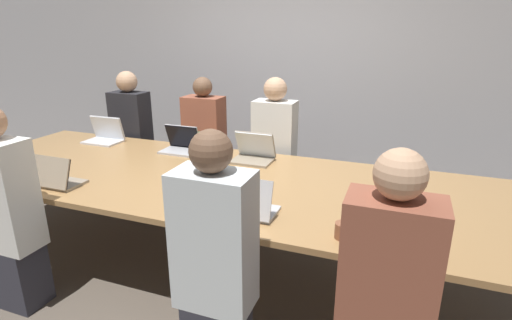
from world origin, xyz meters
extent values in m
plane|color=brown|center=(0.00, 0.00, 0.00)|extent=(24.00, 24.00, 0.00)
cube|color=#ADADB2|center=(0.00, 1.95, 1.40)|extent=(12.00, 0.06, 2.80)
cube|color=#9E7547|center=(0.00, 0.00, 0.71)|extent=(4.49, 1.53, 0.04)
cylinder|color=#4C4C51|center=(-2.06, 0.58, 0.35)|extent=(0.08, 0.08, 0.69)
cylinder|color=#4C4C51|center=(2.06, 0.58, 0.35)|extent=(0.08, 0.08, 0.69)
cube|color=gray|center=(0.16, 0.46, 0.74)|extent=(0.34, 0.25, 0.02)
cube|color=gray|center=(0.16, 0.55, 0.87)|extent=(0.35, 0.12, 0.24)
cube|color=silver|center=(0.16, 0.53, 0.87)|extent=(0.34, 0.11, 0.23)
cube|color=#2D2D38|center=(0.19, 0.97, 0.23)|extent=(0.32, 0.24, 0.45)
cube|color=silver|center=(0.19, 0.97, 0.82)|extent=(0.40, 0.24, 0.73)
sphere|color=tan|center=(0.19, 0.97, 1.30)|extent=(0.22, 0.22, 0.22)
cylinder|color=green|center=(-0.10, 0.33, 0.83)|extent=(0.06, 0.06, 0.18)
cylinder|color=green|center=(-0.10, 0.33, 0.94)|extent=(0.03, 0.03, 0.04)
cube|color=#B7B7BC|center=(0.49, -0.47, 0.74)|extent=(0.36, 0.24, 0.02)
cube|color=#B7B7BC|center=(0.49, -0.56, 0.87)|extent=(0.36, 0.08, 0.24)
cube|color=#0F1933|center=(0.49, -0.55, 0.87)|extent=(0.36, 0.08, 0.23)
cube|color=silver|center=(0.51, -1.00, 0.82)|extent=(0.40, 0.24, 0.73)
sphere|color=brown|center=(0.51, -1.00, 1.29)|extent=(0.21, 0.21, 0.21)
cube|color=#B7B7BC|center=(-0.58, 0.48, 0.74)|extent=(0.33, 0.23, 0.02)
cube|color=#B7B7BC|center=(-0.58, 0.57, 0.87)|extent=(0.33, 0.09, 0.23)
cube|color=black|center=(-0.58, 0.56, 0.86)|extent=(0.33, 0.08, 0.22)
cube|color=#2D2D38|center=(-0.56, 0.95, 0.23)|extent=(0.32, 0.24, 0.45)
cube|color=brown|center=(-0.56, 0.95, 0.82)|extent=(0.40, 0.24, 0.73)
sphere|color=brown|center=(-0.56, 0.95, 1.28)|extent=(0.20, 0.20, 0.20)
cylinder|color=green|center=(-0.32, 0.42, 0.83)|extent=(0.07, 0.07, 0.19)
cylinder|color=green|center=(-0.32, 0.42, 0.95)|extent=(0.03, 0.03, 0.04)
cube|color=silver|center=(-1.48, 0.50, 0.74)|extent=(0.36, 0.23, 0.02)
cube|color=silver|center=(-1.48, 0.60, 0.87)|extent=(0.37, 0.06, 0.24)
cube|color=silver|center=(-1.48, 0.59, 0.87)|extent=(0.36, 0.06, 0.23)
cube|color=#2D2D38|center=(-1.46, 0.94, 0.23)|extent=(0.32, 0.24, 0.45)
cube|color=#232328|center=(-1.46, 0.94, 0.82)|extent=(0.40, 0.24, 0.73)
sphere|color=tan|center=(-1.46, 0.94, 1.30)|extent=(0.22, 0.22, 0.22)
cube|color=#B7B7BC|center=(1.33, -0.57, 0.74)|extent=(0.31, 0.21, 0.02)
cube|color=#B7B7BC|center=(1.33, -0.67, 0.86)|extent=(0.31, 0.04, 0.22)
cube|color=silver|center=(1.33, -0.66, 0.86)|extent=(0.31, 0.04, 0.21)
cube|color=brown|center=(1.35, -1.02, 0.82)|extent=(0.40, 0.24, 0.73)
sphere|color=tan|center=(1.35, -1.02, 1.29)|extent=(0.21, 0.21, 0.21)
cylinder|color=brown|center=(1.10, -0.59, 0.78)|extent=(0.09, 0.09, 0.09)
cube|color=gray|center=(-1.00, -0.52, 0.74)|extent=(0.36, 0.22, 0.02)
cube|color=gray|center=(-1.00, -0.60, 0.86)|extent=(0.36, 0.09, 0.21)
cube|color=black|center=(-1.00, -0.59, 0.86)|extent=(0.36, 0.09, 0.21)
cube|color=#2D2D38|center=(-1.02, -0.95, 0.23)|extent=(0.32, 0.24, 0.45)
cube|color=silver|center=(-1.02, -0.95, 0.82)|extent=(0.40, 0.24, 0.73)
cube|color=black|center=(0.14, -0.07, 0.76)|extent=(0.05, 0.15, 0.05)
camera|label=1|loc=(1.34, -2.59, 1.83)|focal=28.00mm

